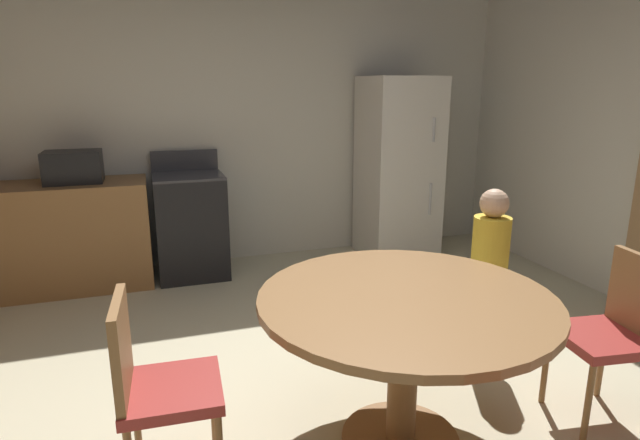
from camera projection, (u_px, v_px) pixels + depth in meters
The scene contains 10 objects.
ground_plane at pixel (327, 418), 2.71m from camera, with size 14.00×14.00×0.00m, color beige.
wall_back at pixel (231, 121), 4.97m from camera, with size 5.77×0.12×2.70m, color beige.
kitchen_counter at pixel (37, 239), 4.31m from camera, with size 1.78×0.60×0.90m, color olive.
oven_range at pixel (191, 224), 4.68m from camera, with size 0.60×0.60×1.10m.
refrigerator at pixel (398, 169), 5.14m from camera, with size 0.68×0.68×1.76m.
microwave at pixel (73, 167), 4.26m from camera, with size 0.44×0.32×0.26m, color black.
dining_table at pixel (405, 325), 2.39m from camera, with size 1.35×1.35×0.76m.
chair_east at pixel (615, 328), 2.61m from camera, with size 0.45×0.45×0.87m.
chair_west at pixel (154, 382), 2.13m from camera, with size 0.42×0.42×0.87m.
person_child at pixel (488, 272), 3.17m from camera, with size 0.30×0.30×1.09m.
Camera 1 is at (-0.78, -2.24, 1.67)m, focal length 29.35 mm.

